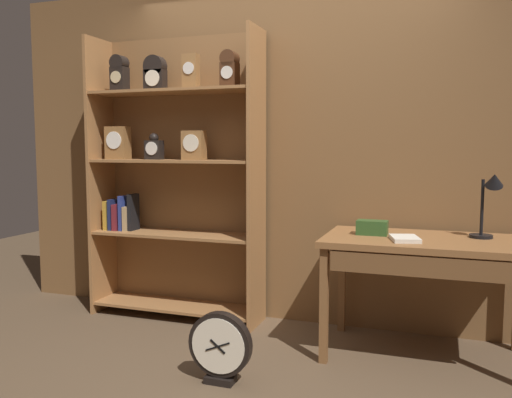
% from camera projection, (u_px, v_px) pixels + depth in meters
% --- Properties ---
extents(ground_plane, '(10.00, 10.00, 0.00)m').
position_uv_depth(ground_plane, '(229.00, 389.00, 2.97)').
color(ground_plane, brown).
extents(back_wood_panel, '(4.80, 0.05, 2.60)m').
position_uv_depth(back_wood_panel, '(293.00, 152.00, 4.05)').
color(back_wood_panel, brown).
rests_on(back_wood_panel, ground).
extents(bookshelf, '(1.37, 0.37, 2.20)m').
position_uv_depth(bookshelf, '(173.00, 172.00, 4.18)').
color(bookshelf, '#9E6B3D').
rests_on(bookshelf, ground).
extents(workbench, '(1.26, 0.72, 0.77)m').
position_uv_depth(workbench, '(425.00, 253.00, 3.34)').
color(workbench, brown).
rests_on(workbench, ground).
extents(desk_lamp, '(0.19, 0.19, 0.44)m').
position_uv_depth(desk_lamp, '(490.00, 198.00, 3.31)').
color(desk_lamp, black).
rests_on(desk_lamp, workbench).
extents(toolbox_small, '(0.20, 0.11, 0.09)m').
position_uv_depth(toolbox_small, '(372.00, 228.00, 3.49)').
color(toolbox_small, '#2D5123').
rests_on(toolbox_small, workbench).
extents(open_repair_manual, '(0.21, 0.25, 0.02)m').
position_uv_depth(open_repair_manual, '(405.00, 239.00, 3.28)').
color(open_repair_manual, silver).
rests_on(open_repair_manual, workbench).
extents(round_clock_large, '(0.37, 0.11, 0.41)m').
position_uv_depth(round_clock_large, '(220.00, 347.00, 3.03)').
color(round_clock_large, black).
rests_on(round_clock_large, ground).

